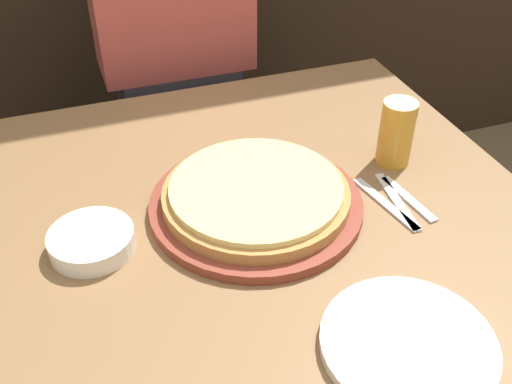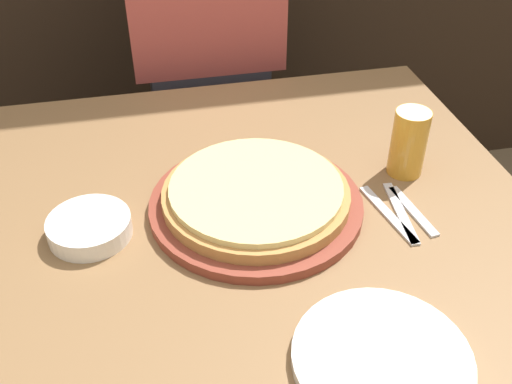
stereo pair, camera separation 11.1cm
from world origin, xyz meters
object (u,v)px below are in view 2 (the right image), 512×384
object	(u,v)px
dinner_knife	(401,213)
spoon	(413,211)
diner_person	(209,87)
pizza_on_board	(256,198)
beer_glass	(409,140)
fork	(388,214)
dinner_plate	(382,359)
side_bowl	(90,227)

from	to	relation	value
dinner_knife	spoon	size ratio (longest dim) A/B	1.17
spoon	diner_person	world-z (taller)	diner_person
pizza_on_board	beer_glass	size ratio (longest dim) A/B	2.88
pizza_on_board	dinner_knife	bearing A→B (deg)	-15.44
fork	dinner_knife	xyz separation A→B (m)	(0.03, 0.00, 0.00)
dinner_plate	spoon	distance (m)	0.36
spoon	pizza_on_board	bearing A→B (deg)	165.85
pizza_on_board	spoon	size ratio (longest dim) A/B	2.61
dinner_knife	fork	bearing A→B (deg)	-180.00
dinner_plate	spoon	bearing A→B (deg)	58.75
dinner_plate	spoon	size ratio (longest dim) A/B	1.68
pizza_on_board	beer_glass	distance (m)	0.33
spoon	diner_person	xyz separation A→B (m)	(-0.28, 0.78, -0.10)
fork	diner_person	world-z (taller)	diner_person
dinner_plate	fork	world-z (taller)	dinner_plate
fork	diner_person	distance (m)	0.82
fork	dinner_knife	bearing A→B (deg)	0.00
beer_glass	fork	world-z (taller)	beer_glass
side_bowl	spoon	world-z (taller)	side_bowl
spoon	diner_person	size ratio (longest dim) A/B	0.12
dinner_knife	dinner_plate	bearing A→B (deg)	-117.74
fork	spoon	xyz separation A→B (m)	(0.05, 0.00, 0.00)
dinner_plate	dinner_knife	world-z (taller)	dinner_plate
dinner_plate	side_bowl	distance (m)	0.55
pizza_on_board	dinner_plate	distance (m)	0.40
spoon	dinner_knife	bearing A→B (deg)	180.00
beer_glass	diner_person	distance (m)	0.74
dinner_plate	diner_person	xyz separation A→B (m)	(-0.09, 1.09, -0.11)
fork	dinner_knife	distance (m)	0.03
spoon	fork	bearing A→B (deg)	-180.00
dinner_knife	diner_person	bearing A→B (deg)	107.94
pizza_on_board	dinner_knife	xyz separation A→B (m)	(0.26, -0.07, -0.02)
beer_glass	dinner_plate	world-z (taller)	beer_glass
dinner_knife	pizza_on_board	bearing A→B (deg)	164.56
fork	side_bowl	bearing A→B (deg)	173.38
dinner_knife	diner_person	xyz separation A→B (m)	(-0.25, 0.78, -0.10)
pizza_on_board	fork	distance (m)	0.25
side_bowl	pizza_on_board	bearing A→B (deg)	1.76
spoon	diner_person	bearing A→B (deg)	109.59
side_bowl	fork	world-z (taller)	side_bowl
pizza_on_board	dinner_knife	world-z (taller)	pizza_on_board
side_bowl	diner_person	xyz separation A→B (m)	(0.32, 0.71, -0.12)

